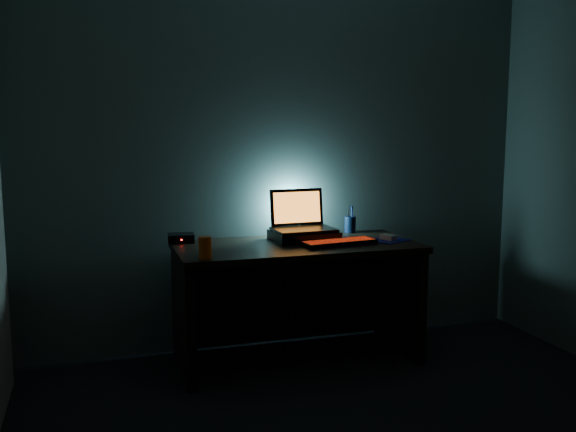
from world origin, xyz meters
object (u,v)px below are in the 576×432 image
(keyboard, at_px, (339,242))
(mouse, at_px, (388,237))
(router, at_px, (181,238))
(pen_cup, at_px, (350,224))
(juice_glass, at_px, (205,247))
(laptop, at_px, (301,221))

(keyboard, bearing_deg, mouse, -0.20)
(mouse, bearing_deg, router, 143.12)
(mouse, distance_m, router, 1.31)
(router, bearing_deg, mouse, -8.99)
(pen_cup, distance_m, juice_glass, 1.23)
(pen_cup, bearing_deg, keyboard, -120.80)
(keyboard, xyz_separation_m, router, (-0.92, 0.37, 0.01))
(mouse, distance_m, juice_glass, 1.23)
(laptop, distance_m, mouse, 0.57)
(laptop, bearing_deg, mouse, -24.70)
(pen_cup, xyz_separation_m, juice_glass, (-1.10, -0.56, 0.01))
(laptop, height_order, pen_cup, laptop)
(pen_cup, bearing_deg, mouse, -71.71)
(pen_cup, distance_m, router, 1.16)
(juice_glass, height_order, router, juice_glass)
(pen_cup, xyz_separation_m, router, (-1.16, -0.04, -0.03))
(router, bearing_deg, keyboard, -16.87)
(laptop, bearing_deg, keyboard, -60.87)
(juice_glass, distance_m, router, 0.53)
(mouse, xyz_separation_m, pen_cup, (-0.12, 0.35, 0.04))
(keyboard, height_order, pen_cup, pen_cup)
(laptop, xyz_separation_m, pen_cup, (0.40, 0.15, -0.07))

